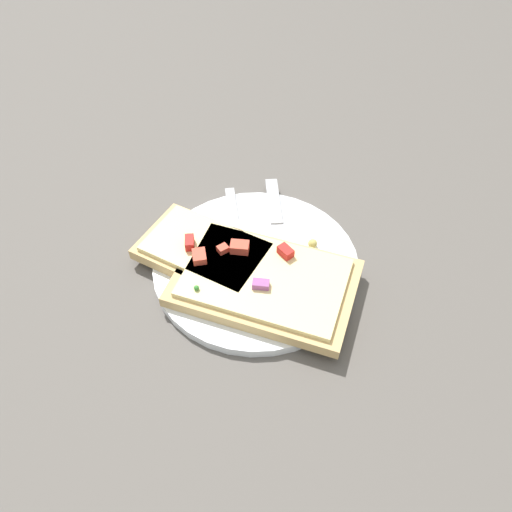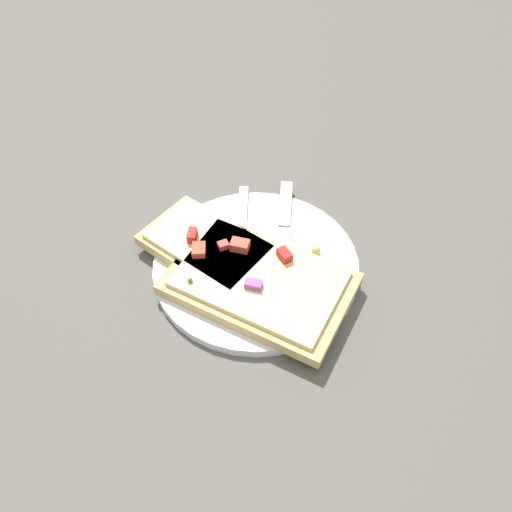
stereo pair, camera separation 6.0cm
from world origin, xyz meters
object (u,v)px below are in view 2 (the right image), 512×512
object	(u,v)px
pizza_slice_main	(260,282)
pizza_slice_corner	(208,246)
fork	(240,252)
knife	(283,233)
plate	(256,265)

from	to	relation	value
pizza_slice_main	pizza_slice_corner	bearing A→B (deg)	166.44
fork	pizza_slice_main	world-z (taller)	pizza_slice_main
fork	pizza_slice_main	xyz separation A→B (m)	(-0.02, -0.05, 0.01)
knife	pizza_slice_main	distance (m)	0.09
knife	fork	bearing A→B (deg)	-53.38
fork	pizza_slice_corner	xyz separation A→B (m)	(-0.02, 0.03, 0.01)
plate	knife	world-z (taller)	knife
fork	pizza_slice_corner	size ratio (longest dim) A/B	0.99
pizza_slice_corner	pizza_slice_main	bearing A→B (deg)	175.82
pizza_slice_main	pizza_slice_corner	world-z (taller)	same
plate	knife	xyz separation A→B (m)	(0.06, 0.01, 0.01)
pizza_slice_corner	plate	bearing A→B (deg)	-158.61
pizza_slice_corner	fork	bearing A→B (deg)	-149.50
plate	pizza_slice_main	xyz separation A→B (m)	(-0.02, -0.03, 0.02)
fork	knife	size ratio (longest dim) A/B	0.91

